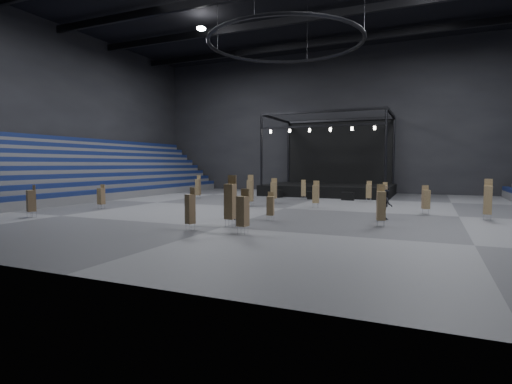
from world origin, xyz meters
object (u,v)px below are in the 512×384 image
at_px(chair_stack_3, 384,192).
at_px(chair_stack_4, 369,191).
at_px(chair_stack_9, 488,199).
at_px(chair_stack_14, 381,205).
at_px(flight_case_right, 348,196).
at_px(chair_stack_1, 230,201).
at_px(flight_case_mid, 313,195).
at_px(chair_stack_6, 198,187).
at_px(man_center, 232,205).
at_px(chair_stack_5, 250,190).
at_px(crew_member, 386,204).
at_px(stage, 331,182).
at_px(chair_stack_11, 303,189).
at_px(chair_stack_10, 101,196).
at_px(flight_case_left, 277,194).
at_px(chair_stack_7, 270,205).
at_px(chair_stack_0, 316,194).
at_px(chair_stack_2, 31,200).
at_px(chair_stack_15, 274,190).
at_px(chair_stack_8, 426,199).
at_px(chair_stack_13, 190,208).
at_px(chair_stack_12, 243,210).

height_order(chair_stack_3, chair_stack_4, chair_stack_4).
height_order(chair_stack_9, chair_stack_14, chair_stack_9).
xyz_separation_m(flight_case_right, chair_stack_1, (-2.94, -19.41, 1.09)).
relative_size(flight_case_mid, chair_stack_6, 0.48).
bearing_deg(chair_stack_1, man_center, 116.76).
bearing_deg(chair_stack_5, chair_stack_4, 27.94).
bearing_deg(crew_member, chair_stack_3, -1.21).
bearing_deg(stage, chair_stack_11, -95.87).
bearing_deg(chair_stack_10, chair_stack_5, 36.14).
bearing_deg(chair_stack_5, flight_case_left, 83.97).
xyz_separation_m(flight_case_mid, chair_stack_7, (1.72, -16.07, 0.59)).
height_order(stage, crew_member, stage).
xyz_separation_m(chair_stack_3, chair_stack_11, (-7.71, 0.48, 0.03)).
height_order(flight_case_right, chair_stack_0, chair_stack_0).
height_order(chair_stack_7, crew_member, crew_member).
bearing_deg(flight_case_mid, chair_stack_1, -88.39).
bearing_deg(chair_stack_6, chair_stack_2, -98.52).
distance_m(man_center, crew_member, 9.87).
xyz_separation_m(chair_stack_7, chair_stack_9, (12.46, 5.59, 0.37)).
bearing_deg(chair_stack_2, chair_stack_9, 44.68).
height_order(stage, chair_stack_5, stage).
distance_m(flight_case_left, chair_stack_6, 8.39).
relative_size(chair_stack_0, chair_stack_15, 0.98).
bearing_deg(chair_stack_1, chair_stack_8, 48.47).
height_order(chair_stack_5, chair_stack_10, chair_stack_5).
distance_m(chair_stack_1, chair_stack_10, 14.10).
distance_m(chair_stack_6, chair_stack_15, 8.87).
bearing_deg(flight_case_right, chair_stack_13, -101.66).
distance_m(flight_case_right, chair_stack_7, 16.36).
relative_size(chair_stack_1, chair_stack_3, 1.53).
distance_m(flight_case_mid, chair_stack_10, 20.04).
relative_size(stage, chair_stack_15, 6.20).
height_order(chair_stack_5, chair_stack_8, chair_stack_5).
relative_size(chair_stack_6, crew_member, 1.26).
height_order(flight_case_mid, chair_stack_3, chair_stack_3).
height_order(stage, chair_stack_0, stage).
distance_m(flight_case_left, man_center, 17.62).
bearing_deg(chair_stack_10, flight_case_mid, 51.89).
bearing_deg(chair_stack_4, flight_case_right, 148.67).
bearing_deg(chair_stack_14, flight_case_left, 111.43).
bearing_deg(chair_stack_6, chair_stack_9, -14.45).
bearing_deg(man_center, chair_stack_0, -110.11).
distance_m(chair_stack_2, man_center, 13.43).
height_order(chair_stack_10, man_center, chair_stack_10).
bearing_deg(stage, man_center, -92.14).
bearing_deg(chair_stack_2, chair_stack_12, 23.46).
bearing_deg(chair_stack_14, chair_stack_9, 26.58).
bearing_deg(chair_stack_12, flight_case_left, 115.52).
bearing_deg(flight_case_right, chair_stack_10, -136.84).
relative_size(chair_stack_11, chair_stack_12, 0.87).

